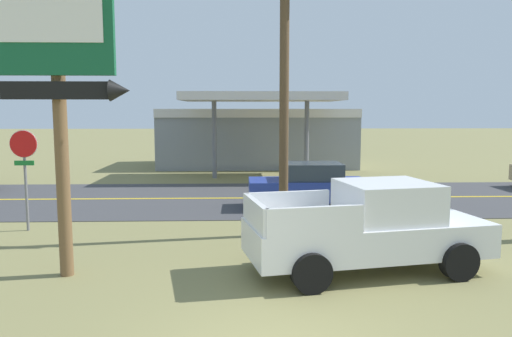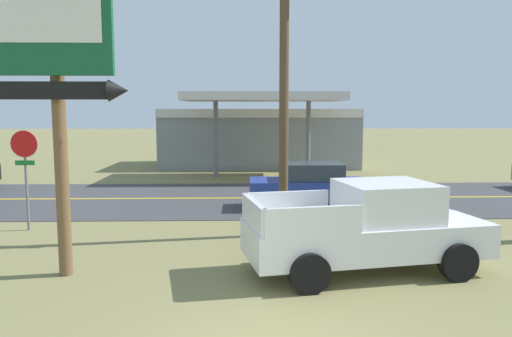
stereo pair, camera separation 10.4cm
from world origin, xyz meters
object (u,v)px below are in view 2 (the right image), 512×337
object	(u,v)px
gas_station	(259,135)
car_blue_near_lane	(309,185)
utility_pole	(284,79)
stop_sign	(25,162)
pickup_white_parked_on_lawn	(369,228)
motel_sign	(58,69)

from	to	relation	value
gas_station	car_blue_near_lane	xyz separation A→B (m)	(1.38, -13.75, -1.11)
utility_pole	car_blue_near_lane	world-z (taller)	utility_pole
stop_sign	car_blue_near_lane	xyz separation A→B (m)	(8.70, 3.09, -1.20)
utility_pole	gas_station	distance (m)	17.76
stop_sign	utility_pole	world-z (taller)	utility_pole
gas_station	car_blue_near_lane	world-z (taller)	gas_station
pickup_white_parked_on_lawn	motel_sign	bearing A→B (deg)	-178.35
motel_sign	stop_sign	world-z (taller)	motel_sign
motel_sign	pickup_white_parked_on_lawn	bearing A→B (deg)	1.65
pickup_white_parked_on_lawn	car_blue_near_lane	bearing A→B (deg)	92.89
motel_sign	car_blue_near_lane	size ratio (longest dim) A/B	1.52
utility_pole	pickup_white_parked_on_lawn	size ratio (longest dim) A/B	1.48
stop_sign	car_blue_near_lane	size ratio (longest dim) A/B	0.70
motel_sign	utility_pole	world-z (taller)	utility_pole
utility_pole	pickup_white_parked_on_lawn	xyz separation A→B (m)	(1.60, -3.22, -3.40)
utility_pole	car_blue_near_lane	distance (m)	5.36
utility_pole	gas_station	size ratio (longest dim) A/B	0.68
motel_sign	utility_pole	distance (m)	5.94
pickup_white_parked_on_lawn	stop_sign	bearing A→B (deg)	156.33
car_blue_near_lane	gas_station	bearing A→B (deg)	95.73
motel_sign	gas_station	world-z (taller)	motel_sign
gas_station	car_blue_near_lane	distance (m)	13.86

